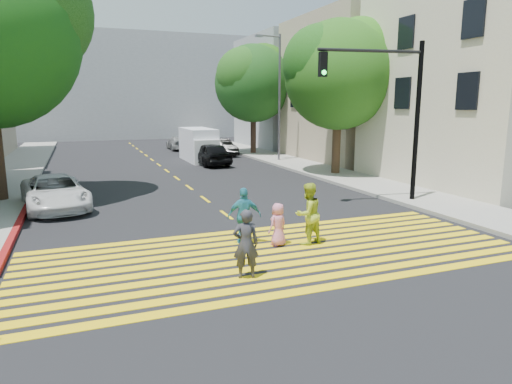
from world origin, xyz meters
TOP-DOWN VIEW (x-y plane):
  - ground at (0.00, 0.00)m, footprint 120.00×120.00m
  - sidewalk_left at (-8.50, 22.00)m, footprint 3.00×40.00m
  - sidewalk_right at (8.50, 15.00)m, footprint 3.00×60.00m
  - curb_red at (-6.90, 6.00)m, footprint 0.20×8.00m
  - crosswalk at (0.00, 1.28)m, footprint 13.40×5.30m
  - lane_line at (0.00, 22.50)m, footprint 0.12×34.40m
  - building_right_cream at (15.00, 8.00)m, footprint 10.00×10.00m
  - building_right_tan at (15.00, 19.00)m, footprint 10.00×10.00m
  - building_right_grey at (15.00, 30.00)m, footprint 10.00×10.00m
  - backdrop_block at (0.00, 48.00)m, footprint 30.00×8.00m
  - tree_right_near at (8.70, 12.77)m, footprint 7.61×7.29m
  - tree_right_far at (8.21, 24.68)m, footprint 7.56×7.41m
  - pedestrian_man at (-1.42, -0.01)m, footprint 0.67×0.52m
  - pedestrian_woman at (1.14, 1.81)m, footprint 1.02×0.89m
  - pedestrian_child at (0.28, 1.98)m, footprint 0.71×0.58m
  - pedestrian_extra at (-0.56, 2.48)m, footprint 1.03×0.59m
  - white_sedan at (-5.85, 9.32)m, footprint 2.88×4.98m
  - dark_car_near at (3.18, 19.59)m, footprint 2.05×4.49m
  - silver_car at (3.31, 30.57)m, footprint 1.76×4.16m
  - dark_car_parked at (5.48, 24.69)m, footprint 1.75×4.07m
  - white_van at (3.06, 22.04)m, footprint 1.84×4.86m
  - traffic_signal at (6.62, 5.48)m, footprint 4.33×0.85m
  - street_lamp at (7.92, 19.47)m, footprint 1.94×0.44m

SIDE VIEW (x-z plane):
  - ground at x=0.00m, z-range 0.00..0.00m
  - lane_line at x=0.00m, z-range 0.00..0.01m
  - crosswalk at x=0.00m, z-range 0.00..0.01m
  - sidewalk_left at x=-8.50m, z-range 0.00..0.15m
  - sidewalk_right at x=8.50m, z-range 0.00..0.15m
  - curb_red at x=-6.90m, z-range 0.00..0.16m
  - silver_car at x=3.31m, z-range 0.00..1.20m
  - pedestrian_child at x=0.28m, z-range 0.00..1.24m
  - dark_car_parked at x=5.48m, z-range 0.00..1.30m
  - white_sedan at x=-5.85m, z-range 0.00..1.31m
  - dark_car_near at x=3.18m, z-range 0.00..1.49m
  - pedestrian_man at x=-1.42m, z-range 0.00..1.64m
  - pedestrian_extra at x=-0.56m, z-range 0.00..1.65m
  - pedestrian_woman at x=1.14m, z-range 0.00..1.80m
  - white_van at x=3.06m, z-range -0.06..2.23m
  - traffic_signal at x=6.62m, z-range 0.94..7.33m
  - street_lamp at x=7.92m, z-range 0.63..9.20m
  - building_right_cream at x=15.00m, z-range 0.00..10.00m
  - building_right_tan at x=15.00m, z-range 0.00..10.00m
  - building_right_grey at x=15.00m, z-range 0.00..10.00m
  - tree_right_near at x=8.70m, z-range 1.53..10.18m
  - tree_right_far at x=8.21m, z-range 1.53..10.23m
  - backdrop_block at x=0.00m, z-range 0.00..12.00m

